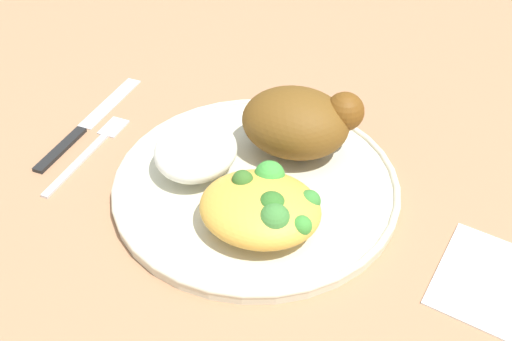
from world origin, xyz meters
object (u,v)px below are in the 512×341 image
mac_cheese_with_broccoli (262,207)px  napkin (483,277)px  plate (256,183)px  fork (91,149)px  knife (83,127)px  roasted_chicken (300,122)px  rice_pile (196,149)px

mac_cheese_with_broccoli → napkin: (0.20, 0.00, -0.03)m
plate → fork: plate is taller
knife → roasted_chicken: bearing=3.7°
roasted_chicken → rice_pile: size_ratio=1.36×
plate → rice_pile: (-0.06, 0.00, 0.03)m
roasted_chicken → napkin: size_ratio=1.16×
roasted_chicken → rice_pile: 0.11m
mac_cheese_with_broccoli → fork: mac_cheese_with_broccoli is taller
roasted_chicken → knife: size_ratio=0.64×
mac_cheese_with_broccoli → rice_pile: bearing=144.8°
roasted_chicken → fork: 0.23m
plate → mac_cheese_with_broccoli: 0.07m
fork → knife: (-0.03, 0.03, 0.00)m
plate → roasted_chicken: (0.03, 0.06, 0.04)m
knife → napkin: (0.44, -0.10, -0.00)m
napkin → mac_cheese_with_broccoli: bearing=-179.5°
roasted_chicken → fork: roasted_chicken is taller
plate → fork: (-0.19, 0.01, -0.00)m
knife → napkin: 0.45m
plate → napkin: size_ratio=2.70×
roasted_chicken → plate: bearing=-117.0°
napkin → plate: bearing=165.5°
roasted_chicken → fork: size_ratio=0.86×
rice_pile → plate: bearing=-1.5°
roasted_chicken → mac_cheese_with_broccoli: size_ratio=1.11×
rice_pile → napkin: (0.28, -0.06, -0.03)m
fork → knife: knife is taller
mac_cheese_with_broccoli → plate: bearing=111.2°
rice_pile → napkin: size_ratio=0.85×
knife → napkin: size_ratio=1.80×
plate → napkin: (0.22, -0.06, -0.01)m
mac_cheese_with_broccoli → knife: (-0.24, 0.10, -0.03)m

